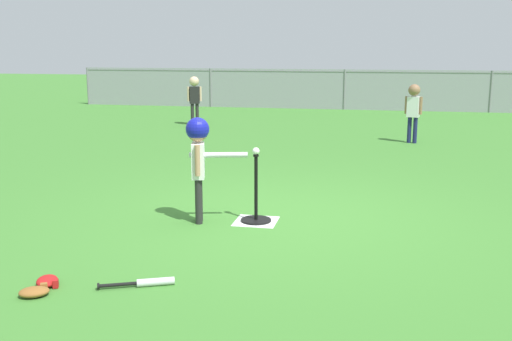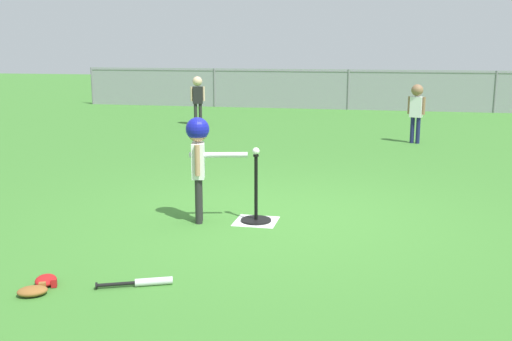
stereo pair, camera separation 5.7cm
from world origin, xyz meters
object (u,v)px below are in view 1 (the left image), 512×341
at_px(batter_child, 199,148).
at_px(fielder_near_right, 413,105).
at_px(glove_by_plate, 48,281).
at_px(batting_tee, 256,211).
at_px(fielder_deep_center, 194,94).
at_px(glove_near_bats, 35,292).
at_px(spare_bat_silver, 148,282).
at_px(baseball_on_tee, 256,151).

bearing_deg(batter_child, fielder_near_right, 67.47).
relative_size(fielder_near_right, glove_by_plate, 4.22).
height_order(batting_tee, glove_by_plate, batting_tee).
relative_size(batting_tee, fielder_near_right, 0.64).
relative_size(fielder_deep_center, glove_near_bats, 4.18).
bearing_deg(spare_bat_silver, batting_tee, 75.92).
height_order(fielder_deep_center, glove_near_bats, fielder_deep_center).
xyz_separation_m(batter_child, glove_by_plate, (-0.66, -1.88, -0.75)).
xyz_separation_m(baseball_on_tee, fielder_deep_center, (-2.97, 7.43, -0.03)).
bearing_deg(glove_by_plate, baseball_on_tee, 58.54).
bearing_deg(baseball_on_tee, batter_child, -166.10).
distance_m(fielder_deep_center, glove_near_bats, 9.84).
distance_m(fielder_deep_center, spare_bat_silver, 9.66).
bearing_deg(glove_near_bats, fielder_deep_center, 100.25).
relative_size(batting_tee, baseball_on_tee, 9.70).
height_order(fielder_deep_center, spare_bat_silver, fielder_deep_center).
distance_m(batter_child, fielder_near_right, 6.35).
xyz_separation_m(batting_tee, fielder_near_right, (1.86, 5.73, 0.60)).
relative_size(batter_child, spare_bat_silver, 1.98).
relative_size(batting_tee, spare_bat_silver, 1.29).
xyz_separation_m(batting_tee, glove_by_plate, (-1.24, -2.02, -0.08)).
xyz_separation_m(fielder_deep_center, spare_bat_silver, (2.50, -9.31, -0.69)).
height_order(fielder_near_right, glove_by_plate, fielder_near_right).
bearing_deg(glove_by_plate, batting_tee, 58.54).
bearing_deg(fielder_deep_center, batter_child, -72.43).
height_order(batting_tee, baseball_on_tee, baseball_on_tee).
relative_size(glove_by_plate, glove_near_bats, 0.98).
distance_m(spare_bat_silver, glove_near_bats, 0.83).
distance_m(glove_by_plate, glove_near_bats, 0.21).
bearing_deg(glove_near_bats, spare_bat_silver, 24.77).
bearing_deg(batter_child, glove_near_bats, -107.33).
xyz_separation_m(fielder_near_right, spare_bat_silver, (-2.33, -7.61, -0.69)).
height_order(batter_child, glove_near_bats, batter_child).
xyz_separation_m(batting_tee, fielder_deep_center, (-2.97, 7.43, 0.61)).
bearing_deg(batter_child, fielder_deep_center, 107.57).
height_order(fielder_near_right, glove_near_bats, fielder_near_right).
height_order(batting_tee, fielder_near_right, fielder_near_right).
distance_m(baseball_on_tee, batter_child, 0.59).
bearing_deg(fielder_near_right, batting_tee, -108.02).
height_order(batter_child, glove_by_plate, batter_child).
height_order(baseball_on_tee, glove_by_plate, baseball_on_tee).
relative_size(baseball_on_tee, fielder_near_right, 0.07).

